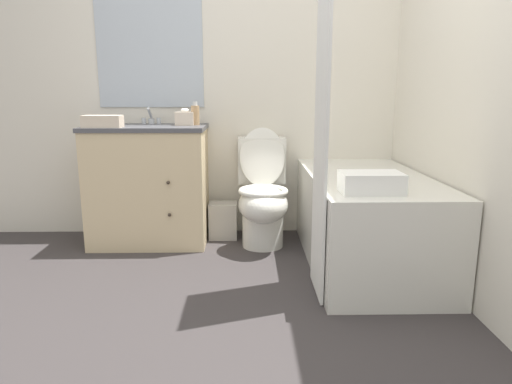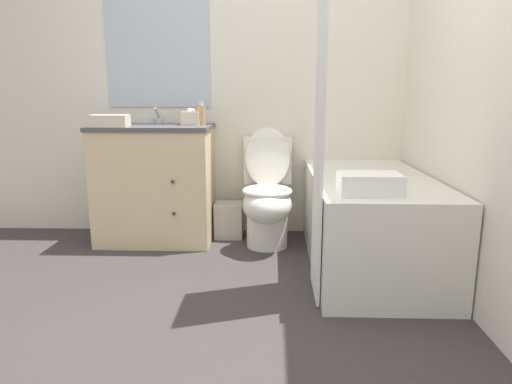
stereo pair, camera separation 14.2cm
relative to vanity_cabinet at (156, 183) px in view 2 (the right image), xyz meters
The scene contains 13 objects.
ground_plane 1.61m from the vanity_cabinet, 62.83° to the right, with size 14.00×14.00×0.00m, color #383333.
wall_back 1.11m from the vanity_cabinet, 21.49° to the left, with size 8.00×0.06×2.50m.
wall_right 2.10m from the vanity_cabinet, 16.88° to the right, with size 0.05×2.63×2.50m.
vanity_cabinet is the anchor object (origin of this frame).
sink_faucet 0.48m from the vanity_cabinet, 90.00° to the left, with size 0.14×0.12×0.12m.
toilet 0.82m from the vanity_cabinet, ahead, with size 0.35×0.63×0.83m.
bathtub 1.54m from the vanity_cabinet, 17.48° to the right, with size 0.72×1.42×0.57m.
shower_curtain 1.50m from the vanity_cabinet, 39.24° to the right, with size 0.02×0.37×1.90m.
wastebasket 0.61m from the vanity_cabinet, ahead, with size 0.21×0.18×0.27m.
tissue_box 0.54m from the vanity_cabinet, ahead, with size 0.13×0.14×0.12m.
soap_dispenser 0.60m from the vanity_cabinet, ahead, with size 0.06×0.06×0.17m.
hand_towel_folded 0.55m from the vanity_cabinet, 146.54° to the right, with size 0.25×0.13×0.08m.
bath_towel_folded 1.66m from the vanity_cabinet, 35.48° to the right, with size 0.31×0.20×0.11m.
Camera 2 is at (0.14, -1.86, 1.08)m, focal length 32.00 mm.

